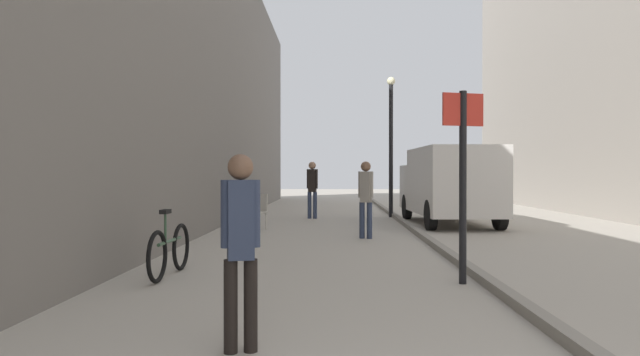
# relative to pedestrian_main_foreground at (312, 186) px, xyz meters

# --- Properties ---
(ground_plane) EXTENTS (80.00, 80.00, 0.00)m
(ground_plane) POSITION_rel_pedestrian_main_foreground_xyz_m (1.17, -5.20, -1.08)
(ground_plane) COLOR #A8A093
(building_facade_left) EXTENTS (3.62, 40.00, 9.06)m
(building_facade_left) POSITION_rel_pedestrian_main_foreground_xyz_m (-4.24, -5.20, 3.45)
(building_facade_left) COLOR slate
(building_facade_left) RESTS_ON ground_plane
(kerb_strip) EXTENTS (0.16, 40.00, 0.12)m
(kerb_strip) POSITION_rel_pedestrian_main_foreground_xyz_m (2.75, -5.20, -1.02)
(kerb_strip) COLOR gray
(kerb_strip) RESTS_ON ground_plane
(pedestrian_main_foreground) EXTENTS (0.37, 0.25, 1.87)m
(pedestrian_main_foreground) POSITION_rel_pedestrian_main_foreground_xyz_m (0.00, 0.00, 0.00)
(pedestrian_main_foreground) COLOR #2D3851
(pedestrian_main_foreground) RESTS_ON ground_plane
(pedestrian_mid_block) EXTENTS (0.32, 0.23, 1.65)m
(pedestrian_mid_block) POSITION_rel_pedestrian_main_foreground_xyz_m (-0.06, -14.05, -0.13)
(pedestrian_mid_block) COLOR black
(pedestrian_mid_block) RESTS_ON ground_plane
(pedestrian_far_crossing) EXTENTS (0.34, 0.26, 1.76)m
(pedestrian_far_crossing) POSITION_rel_pedestrian_main_foreground_xyz_m (1.44, -5.72, -0.06)
(pedestrian_far_crossing) COLOR #2D3851
(pedestrian_far_crossing) RESTS_ON ground_plane
(delivery_van) EXTENTS (2.23, 5.35, 2.21)m
(delivery_van) POSITION_rel_pedestrian_main_foreground_xyz_m (4.08, -1.97, 0.12)
(delivery_van) COLOR silver
(delivery_van) RESTS_ON ground_plane
(street_sign_post) EXTENTS (0.58, 0.20, 2.60)m
(street_sign_post) POSITION_rel_pedestrian_main_foreground_xyz_m (2.45, -11.04, 0.47)
(street_sign_post) COLOR black
(street_sign_post) RESTS_ON ground_plane
(lamp_post) EXTENTS (0.28, 0.28, 4.76)m
(lamp_post) POSITION_rel_pedestrian_main_foreground_xyz_m (2.65, 0.67, 1.64)
(lamp_post) COLOR black
(lamp_post) RESTS_ON ground_plane
(bicycle_leaning) EXTENTS (0.13, 1.77, 0.98)m
(bicycle_leaning) POSITION_rel_pedestrian_main_foreground_xyz_m (-1.66, -10.58, -0.70)
(bicycle_leaning) COLOR black
(bicycle_leaning) RESTS_ON ground_plane
(cafe_chair_near_window) EXTENTS (0.59, 0.59, 0.94)m
(cafe_chair_near_window) POSITION_rel_pedestrian_main_foreground_xyz_m (-1.29, -3.82, -0.53)
(cafe_chair_near_window) COLOR #B7B2A8
(cafe_chair_near_window) RESTS_ON ground_plane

